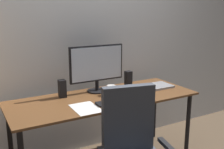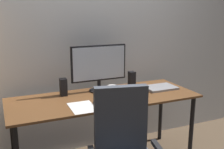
{
  "view_description": "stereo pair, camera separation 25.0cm",
  "coord_description": "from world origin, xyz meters",
  "px_view_note": "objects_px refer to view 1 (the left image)",
  "views": [
    {
      "loc": [
        -1.13,
        -2.16,
        1.56
      ],
      "look_at": [
        0.06,
        -0.04,
        0.96
      ],
      "focal_mm": 43.21,
      "sensor_mm": 36.0,
      "label": 1
    },
    {
      "loc": [
        -0.91,
        -2.28,
        1.56
      ],
      "look_at": [
        0.06,
        -0.04,
        0.96
      ],
      "focal_mm": 43.21,
      "sensor_mm": 36.0,
      "label": 2
    }
  ],
  "objects_px": {
    "speaker_right": "(128,79)",
    "desk": "(104,105)",
    "monitor": "(97,65)",
    "keyboard": "(112,102)",
    "laptop": "(156,86)",
    "speaker_left": "(62,89)",
    "coffee_mug": "(111,90)",
    "mouse": "(134,97)"
  },
  "relations": [
    {
      "from": "desk",
      "to": "speaker_right",
      "type": "xyz_separation_m",
      "value": [
        0.39,
        0.19,
        0.16
      ]
    },
    {
      "from": "speaker_left",
      "to": "speaker_right",
      "type": "relative_size",
      "value": 1.0
    },
    {
      "from": "laptop",
      "to": "speaker_left",
      "type": "distance_m",
      "value": 1.01
    },
    {
      "from": "monitor",
      "to": "mouse",
      "type": "relative_size",
      "value": 5.97
    },
    {
      "from": "speaker_left",
      "to": "laptop",
      "type": "bearing_deg",
      "value": -9.78
    },
    {
      "from": "mouse",
      "to": "desk",
      "type": "bearing_deg",
      "value": 127.92
    },
    {
      "from": "monitor",
      "to": "speaker_left",
      "type": "distance_m",
      "value": 0.41
    },
    {
      "from": "monitor",
      "to": "coffee_mug",
      "type": "height_order",
      "value": "monitor"
    },
    {
      "from": "monitor",
      "to": "speaker_left",
      "type": "height_order",
      "value": "monitor"
    },
    {
      "from": "laptop",
      "to": "coffee_mug",
      "type": "bearing_deg",
      "value": 178.17
    },
    {
      "from": "laptop",
      "to": "speaker_right",
      "type": "height_order",
      "value": "speaker_right"
    },
    {
      "from": "mouse",
      "to": "coffee_mug",
      "type": "xyz_separation_m",
      "value": [
        -0.12,
        0.22,
        0.03
      ]
    },
    {
      "from": "desk",
      "to": "laptop",
      "type": "xyz_separation_m",
      "value": [
        0.64,
        0.02,
        0.09
      ]
    },
    {
      "from": "coffee_mug",
      "to": "laptop",
      "type": "bearing_deg",
      "value": -1.75
    },
    {
      "from": "keyboard",
      "to": "laptop",
      "type": "distance_m",
      "value": 0.69
    },
    {
      "from": "keyboard",
      "to": "speaker_left",
      "type": "bearing_deg",
      "value": 132.04
    },
    {
      "from": "keyboard",
      "to": "coffee_mug",
      "type": "distance_m",
      "value": 0.25
    },
    {
      "from": "keyboard",
      "to": "speaker_right",
      "type": "distance_m",
      "value": 0.56
    },
    {
      "from": "laptop",
      "to": "monitor",
      "type": "bearing_deg",
      "value": 163.87
    },
    {
      "from": "monitor",
      "to": "coffee_mug",
      "type": "bearing_deg",
      "value": -65.27
    },
    {
      "from": "desk",
      "to": "coffee_mug",
      "type": "relative_size",
      "value": 17.91
    },
    {
      "from": "monitor",
      "to": "keyboard",
      "type": "distance_m",
      "value": 0.46
    },
    {
      "from": "coffee_mug",
      "to": "speaker_right",
      "type": "height_order",
      "value": "speaker_right"
    },
    {
      "from": "keyboard",
      "to": "coffee_mug",
      "type": "relative_size",
      "value": 2.89
    },
    {
      "from": "coffee_mug",
      "to": "laptop",
      "type": "xyz_separation_m",
      "value": [
        0.55,
        -0.02,
        -0.04
      ]
    },
    {
      "from": "desk",
      "to": "speaker_left",
      "type": "xyz_separation_m",
      "value": [
        -0.35,
        0.19,
        0.16
      ]
    },
    {
      "from": "keyboard",
      "to": "laptop",
      "type": "relative_size",
      "value": 0.91
    },
    {
      "from": "desk",
      "to": "monitor",
      "type": "relative_size",
      "value": 3.14
    },
    {
      "from": "monitor",
      "to": "keyboard",
      "type": "height_order",
      "value": "monitor"
    },
    {
      "from": "speaker_left",
      "to": "speaker_right",
      "type": "distance_m",
      "value": 0.74
    },
    {
      "from": "desk",
      "to": "speaker_left",
      "type": "relative_size",
      "value": 10.57
    },
    {
      "from": "coffee_mug",
      "to": "speaker_left",
      "type": "bearing_deg",
      "value": 160.9
    },
    {
      "from": "keyboard",
      "to": "coffee_mug",
      "type": "height_order",
      "value": "coffee_mug"
    },
    {
      "from": "mouse",
      "to": "speaker_left",
      "type": "height_order",
      "value": "speaker_left"
    },
    {
      "from": "speaker_right",
      "to": "desk",
      "type": "bearing_deg",
      "value": -154.26
    },
    {
      "from": "speaker_right",
      "to": "mouse",
      "type": "bearing_deg",
      "value": -115.35
    },
    {
      "from": "coffee_mug",
      "to": "speaker_right",
      "type": "relative_size",
      "value": 0.59
    },
    {
      "from": "desk",
      "to": "speaker_right",
      "type": "distance_m",
      "value": 0.47
    },
    {
      "from": "laptop",
      "to": "speaker_left",
      "type": "relative_size",
      "value": 1.88
    },
    {
      "from": "mouse",
      "to": "speaker_right",
      "type": "relative_size",
      "value": 0.56
    },
    {
      "from": "keyboard",
      "to": "speaker_right",
      "type": "xyz_separation_m",
      "value": [
        0.41,
        0.37,
        0.08
      ]
    },
    {
      "from": "desk",
      "to": "coffee_mug",
      "type": "height_order",
      "value": "coffee_mug"
    }
  ]
}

